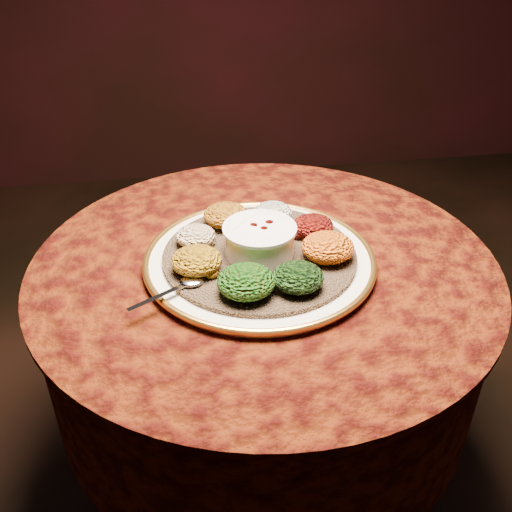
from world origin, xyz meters
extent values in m
plane|color=black|center=(0.00, 0.00, 0.00)|extent=(4.00, 4.00, 0.00)
cylinder|color=black|center=(0.00, 0.00, 0.02)|extent=(0.44, 0.44, 0.04)
cylinder|color=black|center=(0.00, 0.00, 0.34)|extent=(0.12, 0.12, 0.68)
cylinder|color=black|center=(0.00, 0.00, 0.70)|extent=(0.80, 0.80, 0.04)
cylinder|color=#4A1706|center=(0.00, 0.00, 0.56)|extent=(0.93, 0.93, 0.34)
cylinder|color=#4A1706|center=(0.00, 0.00, 0.73)|extent=(0.96, 0.96, 0.01)
cylinder|color=white|center=(-0.01, -0.02, 0.74)|extent=(0.55, 0.55, 0.02)
torus|color=gold|center=(-0.01, -0.02, 0.75)|extent=(0.47, 0.47, 0.01)
cylinder|color=brown|center=(-0.01, -0.02, 0.76)|extent=(0.48, 0.48, 0.01)
cylinder|color=silver|center=(-0.01, -0.02, 0.79)|extent=(0.14, 0.14, 0.06)
cylinder|color=silver|center=(-0.01, -0.02, 0.82)|extent=(0.15, 0.15, 0.01)
cylinder|color=#550904|center=(-0.01, -0.02, 0.81)|extent=(0.12, 0.12, 0.01)
ellipsoid|color=silver|center=(-0.15, -0.10, 0.77)|extent=(0.05, 0.03, 0.01)
cube|color=silver|center=(-0.21, -0.14, 0.77)|extent=(0.11, 0.07, 0.00)
ellipsoid|color=beige|center=(0.04, 0.11, 0.78)|extent=(0.08, 0.08, 0.04)
ellipsoid|color=black|center=(0.11, 0.04, 0.78)|extent=(0.09, 0.08, 0.04)
ellipsoid|color=#AC770E|center=(0.12, -0.06, 0.79)|extent=(0.10, 0.10, 0.05)
ellipsoid|color=black|center=(0.04, -0.14, 0.78)|extent=(0.10, 0.09, 0.05)
ellipsoid|color=#A4400A|center=(-0.06, -0.15, 0.79)|extent=(0.11, 0.10, 0.05)
ellipsoid|color=#9E700E|center=(-0.14, -0.06, 0.79)|extent=(0.10, 0.09, 0.05)
ellipsoid|color=maroon|center=(-0.14, 0.04, 0.78)|extent=(0.08, 0.08, 0.04)
ellipsoid|color=#A36813|center=(-0.07, 0.11, 0.79)|extent=(0.10, 0.09, 0.05)
camera|label=1|loc=(-0.17, -0.97, 1.39)|focal=40.00mm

